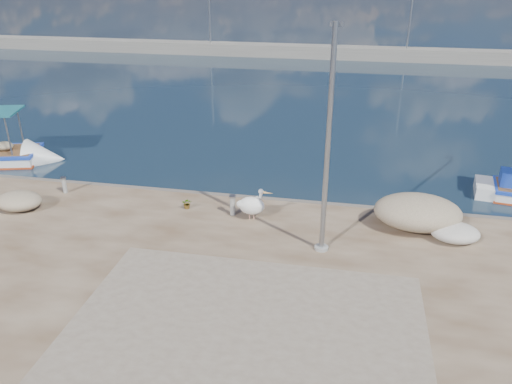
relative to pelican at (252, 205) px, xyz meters
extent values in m
plane|color=#162635|center=(0.02, -3.18, -1.07)|extent=(1400.00, 1400.00, 0.00)
cube|color=gray|center=(1.02, -6.18, -0.56)|extent=(9.00, 7.00, 0.01)
cube|color=gray|center=(0.02, 36.82, -0.47)|extent=(120.00, 2.20, 1.20)
cylinder|color=gray|center=(-11.98, 36.82, 2.93)|extent=(0.16, 0.16, 7.00)
cylinder|color=gray|center=(8.02, 36.82, 2.93)|extent=(0.16, 0.16, 7.00)
cube|color=#1B3DB1|center=(9.86, 4.96, -0.23)|extent=(0.95, 0.95, 0.65)
cylinder|color=tan|center=(-0.09, -0.01, -0.42)|extent=(0.04, 0.04, 0.31)
cylinder|color=tan|center=(0.06, 0.01, -0.42)|extent=(0.04, 0.04, 0.31)
ellipsoid|color=white|center=(-0.02, 0.00, -0.02)|extent=(0.97, 0.66, 0.66)
cylinder|color=white|center=(0.26, 0.03, 0.31)|extent=(0.22, 0.14, 0.56)
sphere|color=white|center=(0.31, 0.03, 0.55)|extent=(0.19, 0.19, 0.19)
cone|color=#E1A457|center=(0.52, 0.06, 0.50)|extent=(0.45, 0.14, 0.14)
cylinder|color=gray|center=(2.59, -1.57, 2.93)|extent=(0.16, 0.16, 7.00)
cylinder|color=gray|center=(2.59, -1.57, -0.52)|extent=(0.44, 0.44, 0.10)
cube|color=gray|center=(2.59, -0.92, 6.28)|extent=(0.35, 0.18, 0.12)
cylinder|color=gray|center=(-0.77, 0.23, -0.20)|extent=(0.19, 0.19, 0.74)
cylinder|color=gray|center=(-0.77, 0.23, 0.17)|extent=(0.25, 0.25, 0.06)
cylinder|color=gray|center=(-7.80, 0.80, -0.25)|extent=(0.17, 0.17, 0.64)
cylinder|color=gray|center=(-7.80, 0.80, 0.08)|extent=(0.22, 0.22, 0.06)
imported|color=#33722D|center=(-2.55, 0.38, -0.36)|extent=(0.42, 0.37, 0.41)
ellipsoid|color=silver|center=(6.86, -0.18, -0.27)|extent=(1.60, 1.20, 0.60)
ellipsoid|color=#C2AD90|center=(-8.68, -0.85, -0.24)|extent=(1.70, 1.32, 0.66)
ellipsoid|color=#C2AD90|center=(5.70, 0.53, 0.01)|extent=(2.97, 2.12, 1.17)
camera|label=1|loc=(3.19, -15.52, 7.83)|focal=35.00mm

